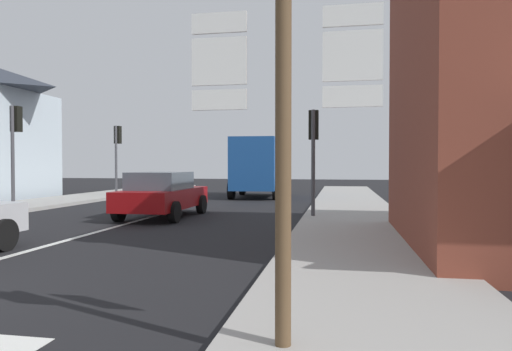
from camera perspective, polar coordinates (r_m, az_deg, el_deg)
name	(u,v)px	position (r m, az deg, el deg)	size (l,w,h in m)	color
ground_plane	(150,217)	(15.24, -13.04, -5.11)	(80.00, 80.00, 0.00)	black
sidewalk_right	(356,229)	(12.01, 12.35, -6.50)	(3.04, 44.00, 0.14)	#9E9B96
lane_centre_stripe	(81,236)	(11.71, -20.91, -7.08)	(0.16, 12.00, 0.01)	silver
sedan_far	(162,194)	(15.11, -11.56, -2.26)	(1.98, 4.21, 1.47)	maroon
delivery_truck	(257,166)	(23.89, 0.16, 1.21)	(2.69, 5.10, 3.05)	#19478C
route_sign_post	(283,141)	(3.96, 3.44, 4.35)	(1.66, 0.14, 3.20)	brown
traffic_light_far_left	(117,145)	(24.61, -16.87, 3.69)	(0.30, 0.49, 3.70)	#47474C
traffic_light_near_right	(314,139)	(14.30, 7.17, 4.56)	(0.30, 0.49, 3.39)	#47474C
traffic_light_near_left	(15,134)	(18.27, -27.77, 4.60)	(0.30, 0.49, 3.77)	#47474C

